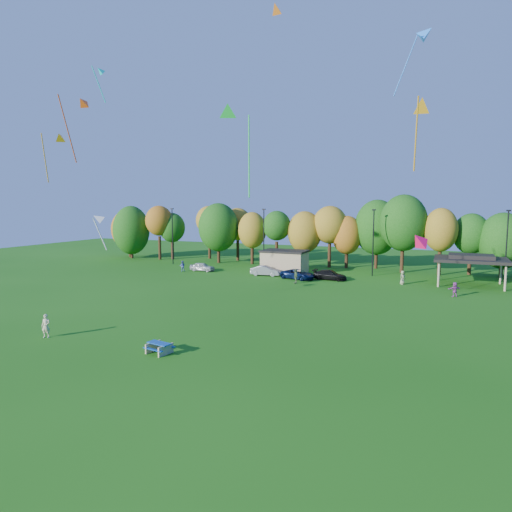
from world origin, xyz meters
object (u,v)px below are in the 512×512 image
at_px(car_b, 266,271).
at_px(car_d, 330,275).
at_px(car_a, 202,267).
at_px(kite_flyer, 46,326).
at_px(car_c, 298,274).
at_px(picnic_table, 159,347).

bearing_deg(car_b, car_d, -96.51).
distance_m(car_a, car_b, 10.14).
distance_m(kite_flyer, car_b, 33.64).
bearing_deg(kite_flyer, car_a, 80.71).
height_order(car_b, car_d, car_b).
distance_m(car_b, car_c, 5.08).
bearing_deg(car_b, kite_flyer, 166.50).
bearing_deg(car_b, car_c, -109.26).
height_order(picnic_table, car_b, car_b).
relative_size(picnic_table, kite_flyer, 1.07).
height_order(car_a, car_c, car_c).
bearing_deg(car_c, car_b, 94.80).
bearing_deg(picnic_table, car_b, 110.63).
bearing_deg(car_d, kite_flyer, 163.44).
height_order(picnic_table, kite_flyer, kite_flyer).
relative_size(kite_flyer, car_b, 0.43).
height_order(car_b, car_c, car_b).
xyz_separation_m(car_a, car_d, (19.10, -0.42, -0.00)).
xyz_separation_m(picnic_table, car_c, (-0.52, 31.97, 0.23)).
distance_m(car_b, car_d, 8.97).
bearing_deg(car_b, picnic_table, -176.80).
bearing_deg(car_d, car_c, 110.41).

